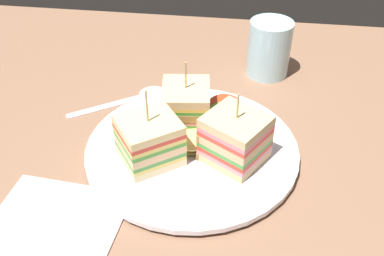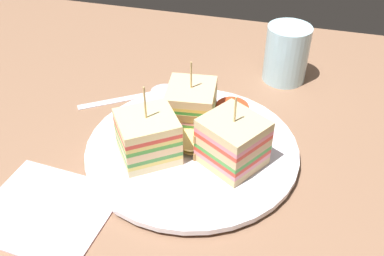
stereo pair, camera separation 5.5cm
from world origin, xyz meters
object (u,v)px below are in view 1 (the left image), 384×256
object	(u,v)px
plate	(192,149)
chip_pile	(196,140)
sandwich_wedge_0	(235,139)
sandwich_wedge_2	(150,140)
napkin	(54,224)
sandwich_wedge_1	(186,105)
drinking_glass	(269,52)
spoon	(141,95)

from	to	relation	value
plate	chip_pile	bearing A→B (deg)	-143.55
plate	sandwich_wedge_0	xyz separation A→B (cm)	(-5.43, 1.47, 3.64)
sandwich_wedge_2	napkin	size ratio (longest dim) A/B	0.71
sandwich_wedge_1	drinking_glass	bearing A→B (deg)	139.47
sandwich_wedge_0	sandwich_wedge_1	bearing A→B (deg)	-12.45
spoon	drinking_glass	bearing A→B (deg)	-6.60
spoon	drinking_glass	world-z (taller)	drinking_glass
sandwich_wedge_0	sandwich_wedge_2	size ratio (longest dim) A/B	0.94
sandwich_wedge_2	chip_pile	world-z (taller)	sandwich_wedge_2
drinking_glass	spoon	bearing A→B (deg)	27.63
sandwich_wedge_2	drinking_glass	xyz separation A→B (cm)	(-14.27, -25.01, -0.35)
sandwich_wedge_0	sandwich_wedge_2	world-z (taller)	sandwich_wedge_2
plate	spoon	bearing A→B (deg)	-51.14
sandwich_wedge_0	chip_pile	bearing A→B (deg)	12.39
plate	napkin	size ratio (longest dim) A/B	1.91
sandwich_wedge_0	sandwich_wedge_1	xyz separation A→B (cm)	(7.01, -6.85, -0.46)
plate	chip_pile	world-z (taller)	chip_pile
sandwich_wedge_0	drinking_glass	xyz separation A→B (cm)	(-4.11, -23.45, -0.53)
sandwich_wedge_1	napkin	xyz separation A→B (cm)	(11.84, 19.09, -3.74)
drinking_glass	sandwich_wedge_2	bearing A→B (deg)	60.29
plate	drinking_glass	distance (cm)	24.17
plate	sandwich_wedge_1	bearing A→B (deg)	-73.63
chip_pile	sandwich_wedge_0	bearing A→B (deg)	160.49
plate	napkin	bearing A→B (deg)	45.62
plate	chip_pile	xyz separation A→B (cm)	(-0.42, -0.31, 1.39)
chip_pile	spoon	world-z (taller)	chip_pile
plate	drinking_glass	world-z (taller)	drinking_glass
sandwich_wedge_1	sandwich_wedge_2	xyz separation A→B (cm)	(3.16, 8.40, 0.29)
sandwich_wedge_1	sandwich_wedge_2	size ratio (longest dim) A/B	0.90
spoon	napkin	distance (cm)	25.95
chip_pile	napkin	xyz separation A→B (cm)	(13.83, 14.02, -1.94)
sandwich_wedge_0	spoon	size ratio (longest dim) A/B	0.70
sandwich_wedge_1	chip_pile	xyz separation A→B (cm)	(-2.00, 5.07, -1.79)
sandwich_wedge_1	napkin	distance (cm)	22.77
sandwich_wedge_0	sandwich_wedge_2	distance (cm)	10.28
sandwich_wedge_1	drinking_glass	xyz separation A→B (cm)	(-11.11, -16.60, -0.06)
sandwich_wedge_2	drinking_glass	bearing A→B (deg)	24.55
chip_pile	sandwich_wedge_2	bearing A→B (deg)	32.85
sandwich_wedge_2	spoon	size ratio (longest dim) A/B	0.74
sandwich_wedge_0	sandwich_wedge_2	xyz separation A→B (cm)	(10.16, 1.55, -0.17)
plate	sandwich_wedge_1	distance (cm)	6.45
sandwich_wedge_0	spoon	bearing A→B (deg)	-9.81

